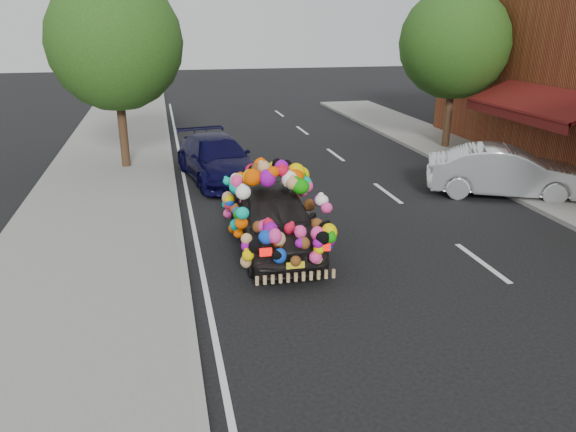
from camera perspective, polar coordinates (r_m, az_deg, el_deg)
name	(u,v)px	position (r m, az deg, el deg)	size (l,w,h in m)	color
ground	(311,280)	(10.75, 2.37, -6.47)	(100.00, 100.00, 0.00)	black
sidewalk	(73,300)	(10.56, -21.03, -7.99)	(4.00, 60.00, 0.12)	gray
kerb	(186,289)	(10.42, -10.31, -7.28)	(0.15, 60.00, 0.13)	gray
footpath_far	(576,201)	(17.02, 27.20, 1.35)	(3.00, 40.00, 0.12)	gray
lane_markings	(482,262)	(12.13, 19.09, -4.47)	(6.00, 50.00, 0.01)	silver
tree_near_sidewalk	(115,43)	(18.90, -17.21, 16.46)	(4.20, 4.20, 6.13)	#332114
tree_far_b	(455,43)	(22.06, 16.58, 16.46)	(4.00, 4.00, 5.90)	#332114
plush_art_car	(274,204)	(11.81, -1.43, 1.23)	(1.97, 4.16, 1.99)	black
navy_sedan	(217,159)	(17.46, -7.21, 5.81)	(1.85, 4.54, 1.32)	black
silver_hatchback	(505,172)	(16.76, 21.20, 4.22)	(1.47, 4.23, 1.39)	silver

